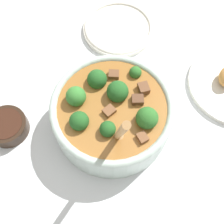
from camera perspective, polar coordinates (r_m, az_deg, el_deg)
ground_plane at (r=0.62m, az=0.00°, el=-2.26°), size 4.00×4.00×0.00m
stew_bowl at (r=0.58m, az=-0.02°, el=-0.21°), size 0.25×0.25×0.26m
condiment_bowl at (r=0.64m, az=-20.56°, el=-2.70°), size 0.09×0.09×0.03m
empty_plate at (r=0.76m, az=1.32°, el=16.66°), size 0.18×0.18×0.02m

